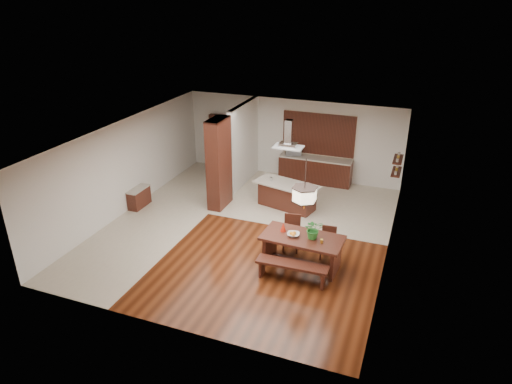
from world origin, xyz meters
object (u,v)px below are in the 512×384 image
at_px(hallway_console, 139,198).
at_px(foliage_plant, 313,229).
at_px(dining_chair_left, 291,234).
at_px(range_hood, 289,134).
at_px(dining_chair_right, 328,243).
at_px(pendant_lantern, 305,185).
at_px(island_cup, 300,185).
at_px(dining_bench, 292,272).
at_px(microwave, 293,151).
at_px(dining_table, 302,244).
at_px(fruit_bowl, 293,234).
at_px(kitchen_island, 287,195).

relative_size(hallway_console, foliage_plant, 1.74).
height_order(dining_chair_left, range_hood, range_hood).
height_order(dining_chair_right, pendant_lantern, pendant_lantern).
distance_m(dining_chair_right, island_cup, 2.85).
height_order(hallway_console, island_cup, island_cup).
bearing_deg(range_hood, pendant_lantern, -66.40).
xyz_separation_m(foliage_plant, island_cup, (-1.17, 2.97, -0.19)).
bearing_deg(dining_bench, microwave, 106.38).
relative_size(dining_table, fruit_bowl, 6.74).
bearing_deg(dining_chair_left, range_hood, 100.68).
bearing_deg(microwave, island_cup, -91.87).
distance_m(dining_chair_right, foliage_plant, 0.91).
bearing_deg(foliage_plant, microwave, 111.25).
bearing_deg(kitchen_island, fruit_bowl, -56.52).
bearing_deg(island_cup, pendant_lantern, -73.05).
xyz_separation_m(hallway_console, dining_chair_right, (6.36, -0.88, 0.11)).
bearing_deg(dining_chair_left, foliage_plant, -49.15).
height_order(range_hood, island_cup, range_hood).
height_order(foliage_plant, range_hood, range_hood).
xyz_separation_m(dining_chair_left, foliage_plant, (0.73, -0.62, 0.60)).
height_order(range_hood, microwave, range_hood).
bearing_deg(kitchen_island, microwave, 115.71).
distance_m(dining_bench, dining_chair_left, 1.46).
relative_size(hallway_console, pendant_lantern, 0.67).
distance_m(foliage_plant, microwave, 5.84).
relative_size(dining_chair_right, foliage_plant, 1.70).
distance_m(dining_bench, range_hood, 4.61).
distance_m(foliage_plant, range_hood, 3.73).
relative_size(dining_table, dining_chair_left, 2.08).
relative_size(hallway_console, dining_bench, 0.50).
bearing_deg(hallway_console, dining_chair_right, -7.91).
relative_size(foliage_plant, range_hood, 0.56).
relative_size(kitchen_island, range_hood, 2.46).
xyz_separation_m(fruit_bowl, range_hood, (-1.12, 3.13, 1.59)).
relative_size(dining_bench, foliage_plant, 3.46).
xyz_separation_m(fruit_bowl, kitchen_island, (-1.12, 3.13, -0.44)).
relative_size(fruit_bowl, kitchen_island, 0.14).
height_order(hallway_console, microwave, microwave).
height_order(kitchen_island, island_cup, island_cup).
bearing_deg(dining_table, hallway_console, 165.82).
height_order(dining_chair_left, foliage_plant, foliage_plant).
distance_m(hallway_console, kitchen_island, 4.76).
relative_size(pendant_lantern, microwave, 2.38).
bearing_deg(dining_table, pendant_lantern, 90.00).
xyz_separation_m(dining_table, dining_chair_right, (0.53, 0.59, -0.19)).
xyz_separation_m(pendant_lantern, fruit_bowl, (-0.23, -0.04, -1.37)).
xyz_separation_m(hallway_console, island_cup, (4.92, 1.52, 0.59)).
distance_m(dining_bench, dining_chair_right, 1.45).
bearing_deg(dining_chair_right, pendant_lantern, -136.69).
bearing_deg(kitchen_island, dining_table, -52.65).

